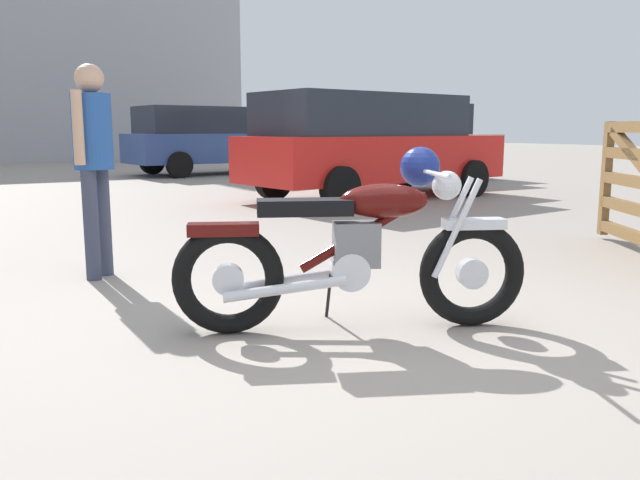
% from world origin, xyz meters
% --- Properties ---
extents(ground_plane, '(80.00, 80.00, 0.00)m').
position_xyz_m(ground_plane, '(0.00, 0.00, 0.00)').
color(ground_plane, gray).
extents(vintage_motorcycle, '(1.97, 0.90, 1.07)m').
position_xyz_m(vintage_motorcycle, '(-0.01, 0.12, 0.49)').
color(vintage_motorcycle, black).
rests_on(vintage_motorcycle, ground_plane).
extents(bystander, '(0.32, 0.37, 1.66)m').
position_xyz_m(bystander, '(-1.15, 2.25, 1.02)').
color(bystander, '#383D51').
rests_on(bystander, ground_plane).
extents(dark_sedan_left, '(4.93, 2.57, 1.74)m').
position_xyz_m(dark_sedan_left, '(3.99, 6.38, 0.94)').
color(dark_sedan_left, black).
rests_on(dark_sedan_left, ground_plane).
extents(white_estate_far, '(4.73, 2.03, 1.74)m').
position_xyz_m(white_estate_far, '(6.57, 9.39, 0.94)').
color(white_estate_far, black).
rests_on(white_estate_far, ground_plane).
extents(blue_hatchback_right, '(4.90, 2.45, 1.74)m').
position_xyz_m(blue_hatchback_right, '(3.70, 13.64, 0.94)').
color(blue_hatchback_right, black).
rests_on(blue_hatchback_right, ground_plane).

